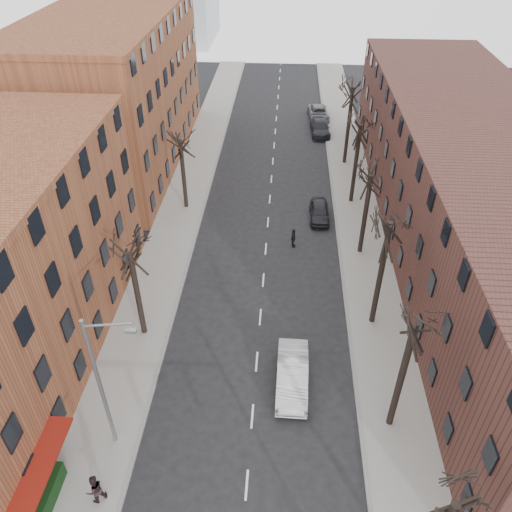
# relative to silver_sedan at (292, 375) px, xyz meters

# --- Properties ---
(sidewalk_left) EXTENTS (4.00, 90.00, 0.15)m
(sidewalk_left) POSITION_rel_silver_sedan_xyz_m (-10.20, 20.62, -0.78)
(sidewalk_left) COLOR gray
(sidewalk_left) RESTS_ON ground
(sidewalk_right) EXTENTS (4.00, 90.00, 0.15)m
(sidewalk_right) POSITION_rel_silver_sedan_xyz_m (5.80, 20.62, -0.78)
(sidewalk_right) COLOR gray
(sidewalk_right) RESTS_ON ground
(building_left_far) EXTENTS (12.00, 28.00, 14.00)m
(building_left_far) POSITION_rel_silver_sedan_xyz_m (-18.20, 29.62, 6.14)
(building_left_far) COLOR brown
(building_left_far) RESTS_ON ground
(building_right) EXTENTS (12.00, 50.00, 10.00)m
(building_right) POSITION_rel_silver_sedan_xyz_m (13.80, 15.62, 4.14)
(building_right) COLOR #472721
(building_right) RESTS_ON ground
(tree_right_b) EXTENTS (5.20, 5.20, 10.80)m
(tree_right_b) POSITION_rel_silver_sedan_xyz_m (5.40, -2.38, -0.86)
(tree_right_b) COLOR black
(tree_right_b) RESTS_ON ground
(tree_right_c) EXTENTS (5.20, 5.20, 11.60)m
(tree_right_c) POSITION_rel_silver_sedan_xyz_m (5.40, 5.62, -0.86)
(tree_right_c) COLOR black
(tree_right_c) RESTS_ON ground
(tree_right_d) EXTENTS (5.20, 5.20, 10.00)m
(tree_right_d) POSITION_rel_silver_sedan_xyz_m (5.40, 13.62, -0.86)
(tree_right_d) COLOR black
(tree_right_d) RESTS_ON ground
(tree_right_e) EXTENTS (5.20, 5.20, 10.80)m
(tree_right_e) POSITION_rel_silver_sedan_xyz_m (5.40, 21.62, -0.86)
(tree_right_e) COLOR black
(tree_right_e) RESTS_ON ground
(tree_right_f) EXTENTS (5.20, 5.20, 11.60)m
(tree_right_f) POSITION_rel_silver_sedan_xyz_m (5.40, 29.62, -0.86)
(tree_right_f) COLOR black
(tree_right_f) RESTS_ON ground
(tree_left_a) EXTENTS (5.20, 5.20, 9.50)m
(tree_left_a) POSITION_rel_silver_sedan_xyz_m (-9.80, 3.62, -0.86)
(tree_left_a) COLOR black
(tree_left_a) RESTS_ON ground
(tree_left_b) EXTENTS (5.20, 5.20, 9.50)m
(tree_left_b) POSITION_rel_silver_sedan_xyz_m (-9.80, 19.62, -0.86)
(tree_left_b) COLOR black
(tree_left_b) RESTS_ON ground
(streetlight) EXTENTS (2.45, 0.22, 9.03)m
(streetlight) POSITION_rel_silver_sedan_xyz_m (-9.23, -4.38, 4.15)
(streetlight) COLOR slate
(streetlight) RESTS_ON ground
(silver_sedan) EXTENTS (1.88, 5.23, 1.72)m
(silver_sedan) POSITION_rel_silver_sedan_xyz_m (0.00, 0.00, 0.00)
(silver_sedan) COLOR #BBBCC2
(silver_sedan) RESTS_ON ground
(parked_car_near) EXTENTS (1.70, 4.17, 1.42)m
(parked_car_near) POSITION_rel_silver_sedan_xyz_m (2.31, 18.50, -0.15)
(parked_car_near) COLOR black
(parked_car_near) RESTS_ON ground
(parked_car_mid) EXTENTS (2.39, 5.32, 1.51)m
(parked_car_mid) POSITION_rel_silver_sedan_xyz_m (3.10, 37.27, -0.10)
(parked_car_mid) COLOR black
(parked_car_mid) RESTS_ON ground
(parked_car_far) EXTENTS (2.81, 5.35, 1.43)m
(parked_car_far) POSITION_rel_silver_sedan_xyz_m (3.10, 42.04, -0.14)
(parked_car_far) COLOR slate
(parked_car_far) RESTS_ON ground
(pedestrian_b) EXTENTS (1.13, 1.12, 1.84)m
(pedestrian_b) POSITION_rel_silver_sedan_xyz_m (-9.31, -7.62, 0.21)
(pedestrian_b) COLOR black
(pedestrian_b) RESTS_ON sidewalk_left
(pedestrian_crossing) EXTENTS (0.49, 1.01, 1.66)m
(pedestrian_crossing) POSITION_rel_silver_sedan_xyz_m (0.01, 14.12, -0.03)
(pedestrian_crossing) COLOR black
(pedestrian_crossing) RESTS_ON ground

